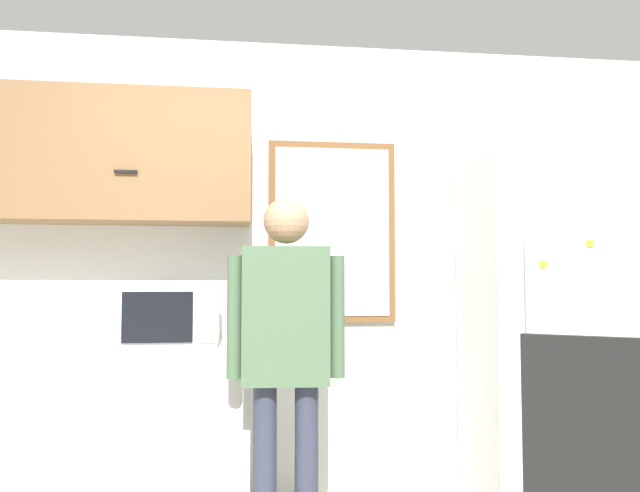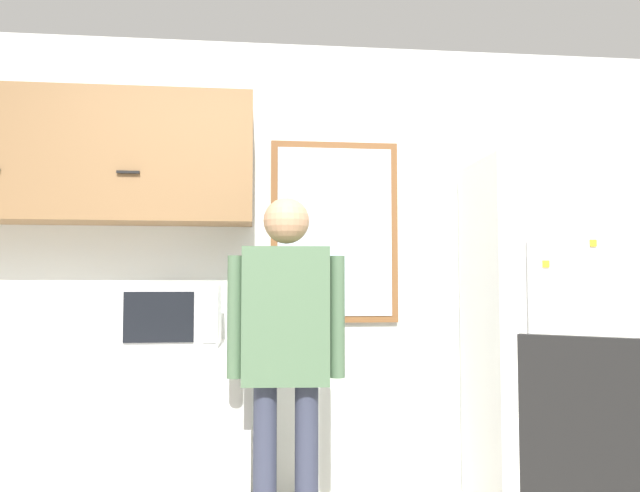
{
  "view_description": "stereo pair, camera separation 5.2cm",
  "coord_description": "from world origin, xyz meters",
  "px_view_note": "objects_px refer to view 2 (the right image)",
  "views": [
    {
      "loc": [
        -0.23,
        -1.88,
        1.24
      ],
      "look_at": [
        0.15,
        1.01,
        1.42
      ],
      "focal_mm": 35.0,
      "sensor_mm": 36.0,
      "label": 1
    },
    {
      "loc": [
        -0.17,
        -1.89,
        1.24
      ],
      "look_at": [
        0.15,
        1.01,
        1.42
      ],
      "focal_mm": 35.0,
      "sensor_mm": 36.0,
      "label": 2
    }
  ],
  "objects_px": {
    "microwave": "(173,315)",
    "person": "(286,335)",
    "refrigerator": "(537,331)",
    "chair": "(593,482)"
  },
  "relations": [
    {
      "from": "microwave",
      "to": "chair",
      "type": "height_order",
      "value": "microwave"
    },
    {
      "from": "refrigerator",
      "to": "chair",
      "type": "height_order",
      "value": "refrigerator"
    },
    {
      "from": "chair",
      "to": "microwave",
      "type": "bearing_deg",
      "value": -3.32
    },
    {
      "from": "microwave",
      "to": "person",
      "type": "distance_m",
      "value": 0.71
    },
    {
      "from": "microwave",
      "to": "refrigerator",
      "type": "xyz_separation_m",
      "value": [
        2.02,
        0.05,
        -0.11
      ]
    },
    {
      "from": "person",
      "to": "refrigerator",
      "type": "bearing_deg",
      "value": 21.89
    },
    {
      "from": "refrigerator",
      "to": "person",
      "type": "bearing_deg",
      "value": -162.23
    },
    {
      "from": "refrigerator",
      "to": "microwave",
      "type": "bearing_deg",
      "value": -178.46
    },
    {
      "from": "refrigerator",
      "to": "chair",
      "type": "bearing_deg",
      "value": -108.76
    },
    {
      "from": "microwave",
      "to": "refrigerator",
      "type": "height_order",
      "value": "refrigerator"
    }
  ]
}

